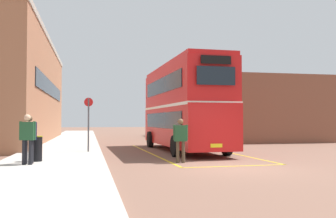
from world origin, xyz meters
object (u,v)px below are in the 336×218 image
object	(u,v)px
pedestrian_waiting_far	(27,135)
single_deck_bus	(174,121)
double_decker_bus	(183,106)
bus_stop_sign	(88,119)
pedestrian_waiting_near	(29,135)
pedestrian_boarding	(181,137)
litter_bin	(36,148)

from	to	relation	value
pedestrian_waiting_far	single_deck_bus	bearing A→B (deg)	65.59
double_decker_bus	bus_stop_sign	world-z (taller)	double_decker_bus
double_decker_bus	pedestrian_waiting_near	size ratio (longest dim) A/B	5.93
bus_stop_sign	double_decker_bus	bearing A→B (deg)	11.34
pedestrian_boarding	pedestrian_waiting_far	distance (m)	5.75
single_deck_bus	double_decker_bus	bearing A→B (deg)	-101.10
single_deck_bus	pedestrian_boarding	bearing A→B (deg)	-102.17
double_decker_bus	pedestrian_waiting_far	distance (m)	9.71
bus_stop_sign	single_deck_bus	bearing A→B (deg)	64.85
pedestrian_boarding	litter_bin	world-z (taller)	pedestrian_boarding
litter_bin	bus_stop_sign	world-z (taller)	bus_stop_sign
pedestrian_waiting_near	bus_stop_sign	bearing A→B (deg)	67.04
pedestrian_boarding	pedestrian_waiting_near	size ratio (longest dim) A/B	1.01
double_decker_bus	pedestrian_boarding	size ratio (longest dim) A/B	5.86
pedestrian_boarding	pedestrian_waiting_near	xyz separation A→B (m)	(-5.71, -0.31, 0.13)
pedestrian_waiting_far	pedestrian_boarding	bearing A→B (deg)	6.24
double_decker_bus	pedestrian_boarding	bearing A→B (deg)	-105.37
pedestrian_waiting_far	pedestrian_waiting_near	bearing A→B (deg)	89.31
double_decker_bus	litter_bin	distance (m)	9.01
pedestrian_waiting_near	litter_bin	world-z (taller)	pedestrian_waiting_near
single_deck_bus	pedestrian_waiting_far	size ratio (longest dim) A/B	4.92
litter_bin	double_decker_bus	bearing A→B (deg)	36.28
pedestrian_waiting_far	litter_bin	distance (m)	1.22
pedestrian_waiting_near	bus_stop_sign	xyz separation A→B (m)	(2.10, 4.95, 0.60)
pedestrian_waiting_far	bus_stop_sign	bearing A→B (deg)	68.24
single_deck_bus	pedestrian_boarding	world-z (taller)	single_deck_bus
pedestrian_waiting_near	litter_bin	bearing A→B (deg)	78.10
pedestrian_boarding	bus_stop_sign	size ratio (longest dim) A/B	0.65
bus_stop_sign	pedestrian_boarding	bearing A→B (deg)	-52.08
pedestrian_waiting_near	pedestrian_waiting_far	xyz separation A→B (m)	(-0.00, -0.31, 0.02)
pedestrian_waiting_near	pedestrian_waiting_far	world-z (taller)	pedestrian_waiting_far
pedestrian_waiting_far	litter_bin	world-z (taller)	pedestrian_waiting_far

